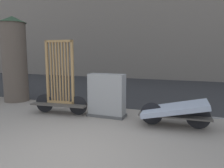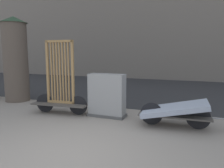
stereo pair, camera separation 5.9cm
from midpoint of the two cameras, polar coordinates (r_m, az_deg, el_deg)
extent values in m
plane|color=gray|center=(4.24, -12.62, -17.94)|extent=(60.00, 60.00, 0.00)
cube|color=#2D2D30|center=(11.52, 9.91, -1.29)|extent=(56.00, 8.67, 0.01)
cube|color=#4C4742|center=(6.91, -13.46, -5.03)|extent=(1.80, 0.80, 0.04)
cylinder|color=black|center=(6.67, -9.14, -5.56)|extent=(0.58, 0.10, 0.58)
cylinder|color=black|center=(7.20, -17.45, -4.82)|extent=(0.58, 0.10, 0.58)
cylinder|color=gray|center=(6.43, -3.78, -5.80)|extent=(0.70, 0.10, 0.03)
cube|color=#A87F4C|center=(6.90, -13.48, -4.58)|extent=(0.91, 0.16, 0.07)
cube|color=#A87F4C|center=(6.75, -13.99, 10.82)|extent=(0.91, 0.16, 0.07)
cube|color=#A87F4C|center=(6.97, -16.75, 3.06)|extent=(0.08, 0.08, 1.91)
cube|color=#A87F4C|center=(6.58, -10.53, 2.99)|extent=(0.08, 0.08, 1.91)
cube|color=#A87F4C|center=(6.91, -15.82, 3.05)|extent=(0.04, 0.05, 1.84)
cube|color=#A87F4C|center=(6.86, -15.13, 3.05)|extent=(0.04, 0.05, 1.84)
cube|color=#A87F4C|center=(6.81, -14.44, 3.04)|extent=(0.04, 0.05, 1.84)
cube|color=#A87F4C|center=(6.77, -13.73, 3.03)|extent=(0.04, 0.05, 1.84)
cube|color=#A87F4C|center=(6.72, -13.01, 3.02)|extent=(0.04, 0.05, 1.84)
cube|color=#A87F4C|center=(6.68, -12.29, 3.01)|extent=(0.04, 0.05, 1.84)
cube|color=#A87F4C|center=(6.63, -11.55, 3.00)|extent=(0.04, 0.05, 1.84)
cube|color=#4C4742|center=(5.77, 15.67, -7.71)|extent=(1.78, 0.72, 0.04)
cylinder|color=black|center=(5.79, 21.34, -8.13)|extent=(0.58, 0.07, 0.58)
cylinder|color=black|center=(5.82, 10.02, -7.61)|extent=(0.58, 0.07, 0.58)
cube|color=#9EA8BC|center=(5.73, 15.73, -6.15)|extent=(1.65, 1.00, 0.45)
cube|color=#4C4C4C|center=(6.51, -1.62, -8.08)|extent=(1.11, 0.47, 0.08)
cube|color=gray|center=(6.37, -1.64, -2.99)|extent=(1.05, 0.41, 1.26)
cylinder|color=brown|center=(9.19, -24.23, 5.11)|extent=(0.91, 0.91, 2.98)
cone|color=#335138|center=(9.27, -24.82, 15.09)|extent=(1.02, 1.02, 0.24)
camera|label=1|loc=(0.03, -90.28, -0.04)|focal=35.00mm
camera|label=2|loc=(0.03, 89.72, 0.04)|focal=35.00mm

